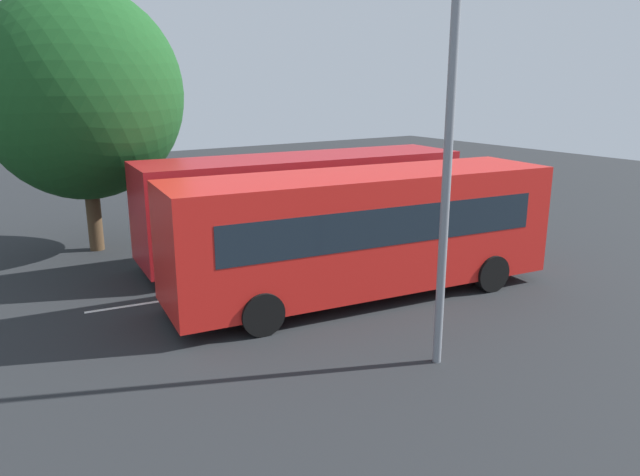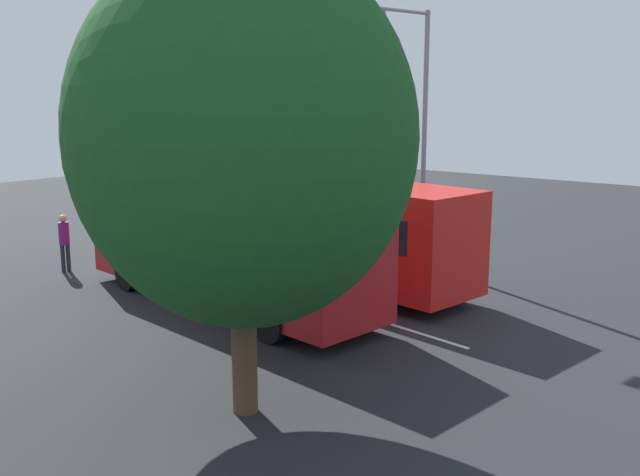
{
  "view_description": "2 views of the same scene",
  "coord_description": "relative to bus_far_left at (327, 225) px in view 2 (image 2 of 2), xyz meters",
  "views": [
    {
      "loc": [
        -8.4,
        -12.71,
        5.14
      ],
      "look_at": [
        -0.03,
        -0.03,
        1.11
      ],
      "focal_mm": 33.22,
      "sensor_mm": 36.0,
      "label": 1
    },
    {
      "loc": [
        -12.74,
        14.29,
        5.44
      ],
      "look_at": [
        -0.47,
        -0.7,
        1.53
      ],
      "focal_mm": 39.87,
      "sensor_mm": 36.0,
      "label": 2
    }
  ],
  "objects": [
    {
      "name": "ground_plane",
      "position": [
        -0.13,
        1.75,
        -1.68
      ],
      "size": [
        62.39,
        62.39,
        0.0
      ],
      "primitive_type": "plane",
      "color": "#232628"
    },
    {
      "name": "bus_far_left",
      "position": [
        0.0,
        0.0,
        0.0
      ],
      "size": [
        9.84,
        3.62,
        3.05
      ],
      "rotation": [
        0.0,
        0.0,
        -0.13
      ],
      "color": "red",
      "rests_on": "ground"
    },
    {
      "name": "bus_center_left",
      "position": [
        0.53,
        3.61,
        0.0
      ],
      "size": [
        9.81,
        3.36,
        3.05
      ],
      "rotation": [
        0.0,
        0.0,
        -0.1
      ],
      "color": "#AD191E",
      "rests_on": "ground"
    },
    {
      "name": "pedestrian",
      "position": [
        6.95,
        4.37,
        -0.6
      ],
      "size": [
        0.41,
        0.41,
        1.82
      ],
      "rotation": [
        0.0,
        0.0,
        2.81
      ],
      "color": "#232833",
      "rests_on": "ground"
    },
    {
      "name": "street_lamp",
      "position": [
        -1.0,
        -3.39,
        2.92
      ],
      "size": [
        0.6,
        2.58,
        7.99
      ],
      "rotation": [
        0.0,
        0.0,
        1.4
      ],
      "color": "gray",
      "rests_on": "ground"
    },
    {
      "name": "depot_tree",
      "position": [
        -4.51,
        7.89,
        3.09
      ],
      "size": [
        5.96,
        5.36,
        7.9
      ],
      "color": "#4C3823",
      "rests_on": "ground"
    },
    {
      "name": "lane_stripe_outer_left",
      "position": [
        -0.13,
        1.75,
        -1.68
      ],
      "size": [
        11.9,
        1.81,
        0.01
      ],
      "primitive_type": "cube",
      "rotation": [
        0.0,
        0.0,
        -0.14
      ],
      "color": "silver",
      "rests_on": "ground"
    }
  ]
}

